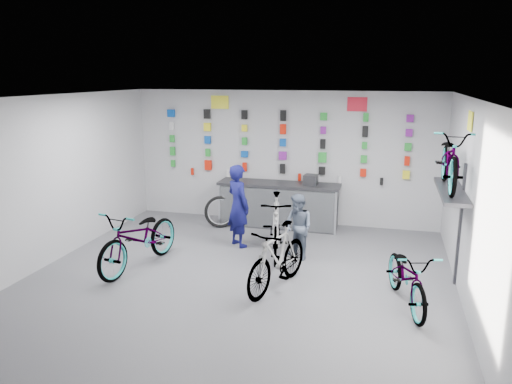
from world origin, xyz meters
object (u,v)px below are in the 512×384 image
(bike_center, at_px, (277,257))
(clerk, at_px, (238,206))
(customer, at_px, (298,227))
(bike_service, at_px, (276,225))
(counter, at_px, (279,205))
(bike_left, at_px, (140,238))
(bike_right, at_px, (407,276))

(bike_center, height_order, clerk, clerk)
(customer, bearing_deg, bike_service, -155.22)
(bike_center, xyz_separation_m, customer, (0.08, 1.40, 0.08))
(counter, distance_m, bike_service, 1.82)
(bike_left, relative_size, clerk, 1.28)
(bike_center, relative_size, bike_service, 0.91)
(bike_right, distance_m, customer, 2.42)
(bike_service, xyz_separation_m, customer, (0.44, -0.11, 0.03))
(bike_right, relative_size, bike_service, 0.91)
(bike_right, bearing_deg, clerk, 133.45)
(clerk, bearing_deg, bike_center, 163.61)
(bike_left, xyz_separation_m, clerk, (1.34, 1.56, 0.27))
(bike_right, relative_size, customer, 1.43)
(counter, distance_m, clerk, 1.59)
(bike_service, bearing_deg, bike_center, -88.28)
(bike_right, bearing_deg, bike_service, 130.13)
(bike_right, bearing_deg, counter, 112.95)
(bike_right, height_order, bike_service, bike_service)
(customer, bearing_deg, bike_right, 0.37)
(counter, height_order, bike_service, bike_service)
(bike_center, distance_m, bike_service, 1.55)
(bike_left, relative_size, bike_service, 1.10)
(bike_service, bearing_deg, bike_right, -46.22)
(bike_center, bearing_deg, bike_right, 15.00)
(bike_right, height_order, customer, customer)
(bike_left, height_order, bike_service, bike_service)
(counter, relative_size, bike_center, 1.54)
(bike_service, height_order, customer, customer)
(bike_left, bearing_deg, bike_center, 4.36)
(bike_right, xyz_separation_m, clerk, (-3.17, 1.91, 0.36))
(bike_left, relative_size, bike_right, 1.20)
(bike_right, bearing_deg, bike_center, 161.83)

